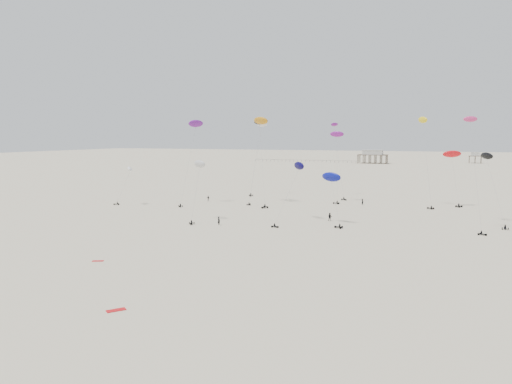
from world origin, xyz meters
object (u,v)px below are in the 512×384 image
at_px(pavilion_main, 373,157).
at_px(rig_6, 337,149).
at_px(spectator_0, 219,225).
at_px(pavilion_small, 475,158).
at_px(rig_0, 259,146).
at_px(rig_3, 194,134).

bearing_deg(pavilion_main, rig_6, -84.81).
xyz_separation_m(pavilion_main, spectator_0, (3.85, -269.46, -4.22)).
bearing_deg(spectator_0, pavilion_small, -76.00).
xyz_separation_m(rig_0, rig_3, (-10.87, -25.72, 3.95)).
height_order(pavilion_main, spectator_0, pavilion_main).
relative_size(rig_6, spectator_0, 9.57).
relative_size(pavilion_small, spectator_0, 3.96).
xyz_separation_m(rig_3, rig_6, (39.30, 18.07, -4.47)).
height_order(pavilion_small, rig_0, rig_0).
bearing_deg(spectator_0, rig_6, -81.34).
bearing_deg(rig_0, spectator_0, 90.80).
bearing_deg(pavilion_main, spectator_0, -89.18).
xyz_separation_m(pavilion_main, pavilion_small, (70.00, 30.00, -0.74)).
bearing_deg(pavilion_small, pavilion_main, -156.80).
bearing_deg(pavilion_main, rig_0, -92.30).
bearing_deg(rig_3, pavilion_small, -128.18).
bearing_deg(rig_6, rig_0, 77.26).
height_order(pavilion_main, pavilion_small, pavilion_main).
bearing_deg(rig_0, rig_3, 55.80).
xyz_separation_m(pavilion_main, rig_3, (-19.38, -237.46, 16.43)).
distance_m(rig_6, spectator_0, 55.03).
xyz_separation_m(rig_6, spectator_0, (-16.08, -50.07, -16.19)).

